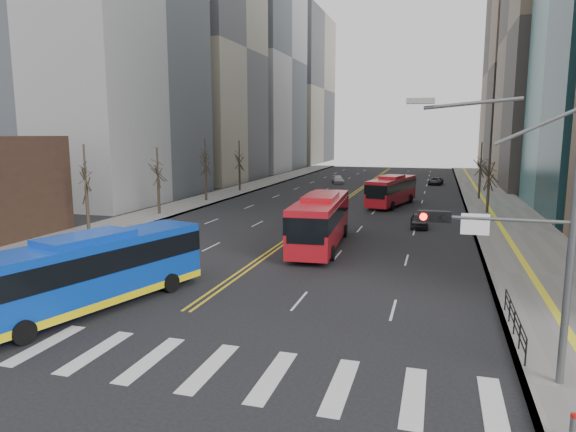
{
  "coord_description": "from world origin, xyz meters",
  "views": [
    {
      "loc": [
        11.08,
        -15.65,
        8.28
      ],
      "look_at": [
        3.57,
        9.84,
        3.95
      ],
      "focal_mm": 32.0,
      "sensor_mm": 36.0,
      "label": 1
    }
  ],
  "objects": [
    {
      "name": "crosswalk",
      "position": [
        0.0,
        0.0,
        0.01
      ],
      "size": [
        26.7,
        4.0,
        0.01
      ],
      "color": "silver",
      "rests_on": "ground"
    },
    {
      "name": "office_towers",
      "position": [
        0.12,
        68.51,
        23.92
      ],
      "size": [
        83.0,
        134.0,
        58.0
      ],
      "color": "#959698",
      "rests_on": "ground"
    },
    {
      "name": "car_dark_mid",
      "position": [
        9.6,
        30.24,
        0.63
      ],
      "size": [
        1.68,
        3.79,
        1.27
      ],
      "primitive_type": "imported",
      "rotation": [
        0.0,
        0.0,
        0.05
      ],
      "color": "black",
      "rests_on": "ground"
    },
    {
      "name": "red_bus_near",
      "position": [
        2.97,
        20.25,
        2.14
      ],
      "size": [
        3.7,
        12.4,
        3.85
      ],
      "color": "red",
      "rests_on": "ground"
    },
    {
      "name": "ground",
      "position": [
        0.0,
        0.0,
        0.0
      ],
      "size": [
        220.0,
        220.0,
        0.0
      ],
      "primitive_type": "plane",
      "color": "black"
    },
    {
      "name": "street_trees",
      "position": [
        -7.18,
        34.55,
        4.87
      ],
      "size": [
        35.2,
        47.2,
        7.6
      ],
      "color": "#2C241B",
      "rests_on": "ground"
    },
    {
      "name": "pedestrian_railing",
      "position": [
        14.3,
        6.0,
        0.82
      ],
      "size": [
        0.06,
        6.06,
        1.02
      ],
      "color": "black",
      "rests_on": "sidewalk_right"
    },
    {
      "name": "red_bus_far",
      "position": [
        6.01,
        43.48,
        1.93
      ],
      "size": [
        4.91,
        11.17,
        3.46
      ],
      "color": "red",
      "rests_on": "ground"
    },
    {
      "name": "sidewalk_left",
      "position": [
        -16.5,
        45.0,
        0.07
      ],
      "size": [
        5.0,
        130.0,
        0.15
      ],
      "primitive_type": "cube",
      "color": "slate",
      "rests_on": "ground"
    },
    {
      "name": "car_silver",
      "position": [
        -4.83,
        67.53,
        0.61
      ],
      "size": [
        2.86,
        4.5,
        1.21
      ],
      "primitive_type": "imported",
      "rotation": [
        0.0,
        0.0,
        0.3
      ],
      "color": "#A5A4AA",
      "rests_on": "ground"
    },
    {
      "name": "signal_mast",
      "position": [
        13.77,
        2.0,
        4.86
      ],
      "size": [
        5.37,
        0.37,
        9.39
      ],
      "color": "slate",
      "rests_on": "ground"
    },
    {
      "name": "car_white",
      "position": [
        -11.8,
        6.0,
        0.67
      ],
      "size": [
        1.52,
        4.11,
        1.34
      ],
      "primitive_type": "imported",
      "rotation": [
        0.0,
        0.0,
        -0.02
      ],
      "color": "silver",
      "rests_on": "ground"
    },
    {
      "name": "centerline",
      "position": [
        0.0,
        55.0,
        0.01
      ],
      "size": [
        0.55,
        100.0,
        0.01
      ],
      "color": "gold",
      "rests_on": "ground"
    },
    {
      "name": "car_dark_far",
      "position": [
        10.67,
        69.68,
        0.58
      ],
      "size": [
        2.51,
        4.39,
        1.15
      ],
      "primitive_type": "imported",
      "rotation": [
        0.0,
        0.0,
        -0.15
      ],
      "color": "black",
      "rests_on": "ground"
    },
    {
      "name": "sidewalk_right",
      "position": [
        17.5,
        45.0,
        0.07
      ],
      "size": [
        7.0,
        130.0,
        0.15
      ],
      "primitive_type": "cube",
      "color": "slate",
      "rests_on": "ground"
    },
    {
      "name": "blue_bus",
      "position": [
        -4.49,
        4.0,
        1.9
      ],
      "size": [
        6.01,
        12.74,
        3.63
      ],
      "color": "#0C3DB9",
      "rests_on": "ground"
    }
  ]
}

